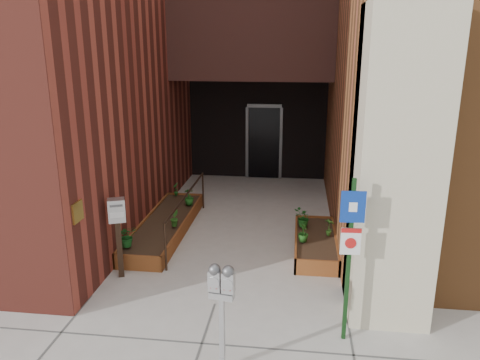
% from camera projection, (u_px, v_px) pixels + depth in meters
% --- Properties ---
extents(ground, '(80.00, 80.00, 0.00)m').
position_uv_depth(ground, '(215.00, 304.00, 7.23)').
color(ground, '#9E9991').
rests_on(ground, ground).
extents(architecture, '(20.00, 14.60, 10.00)m').
position_uv_depth(architecture, '(251.00, 0.00, 12.42)').
color(architecture, maroon).
rests_on(architecture, ground).
extents(planter_left, '(0.90, 3.60, 0.30)m').
position_uv_depth(planter_left, '(165.00, 226.00, 9.95)').
color(planter_left, brown).
rests_on(planter_left, ground).
extents(planter_right, '(0.80, 2.20, 0.30)m').
position_uv_depth(planter_right, '(315.00, 244.00, 9.10)').
color(planter_right, brown).
rests_on(planter_right, ground).
extents(handrail, '(0.04, 3.34, 0.90)m').
position_uv_depth(handrail, '(187.00, 201.00, 9.67)').
color(handrail, black).
rests_on(handrail, ground).
extents(parking_meter, '(0.32, 0.17, 1.42)m').
position_uv_depth(parking_meter, '(222.00, 290.00, 5.49)').
color(parking_meter, '#A5A5A7').
rests_on(parking_meter, ground).
extents(sign_post, '(0.31, 0.08, 2.28)m').
position_uv_depth(sign_post, '(350.00, 244.00, 5.99)').
color(sign_post, '#133413').
rests_on(sign_post, ground).
extents(payment_dropbox, '(0.34, 0.30, 1.41)m').
position_uv_depth(payment_dropbox, '(117.00, 221.00, 7.82)').
color(payment_dropbox, black).
rests_on(payment_dropbox, ground).
extents(shrub_left_a, '(0.50, 0.50, 0.40)m').
position_uv_depth(shrub_left_a, '(127.00, 236.00, 8.53)').
color(shrub_left_a, '#18571C').
rests_on(shrub_left_a, planter_left).
extents(shrub_left_b, '(0.24, 0.24, 0.35)m').
position_uv_depth(shrub_left_b, '(174.00, 218.00, 9.49)').
color(shrub_left_b, '#245718').
rests_on(shrub_left_b, planter_left).
extents(shrub_left_c, '(0.30, 0.30, 0.39)m').
position_uv_depth(shrub_left_c, '(189.00, 197.00, 10.74)').
color(shrub_left_c, '#1B5819').
rests_on(shrub_left_c, planter_left).
extents(shrub_left_d, '(0.22, 0.22, 0.33)m').
position_uv_depth(shrub_left_d, '(176.00, 189.00, 11.40)').
color(shrub_left_d, '#1C621C').
rests_on(shrub_left_d, planter_left).
extents(shrub_right_a, '(0.21, 0.21, 0.35)m').
position_uv_depth(shrub_right_a, '(303.00, 233.00, 8.74)').
color(shrub_right_a, '#1C4E16').
rests_on(shrub_right_a, planter_right).
extents(shrub_right_b, '(0.26, 0.26, 0.36)m').
position_uv_depth(shrub_right_b, '(329.00, 227.00, 9.00)').
color(shrub_right_b, '#265217').
rests_on(shrub_right_b, planter_right).
extents(shrub_right_c, '(0.48, 0.48, 0.38)m').
position_uv_depth(shrub_right_c, '(303.00, 218.00, 9.44)').
color(shrub_right_c, '#18561A').
rests_on(shrub_right_c, planter_right).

